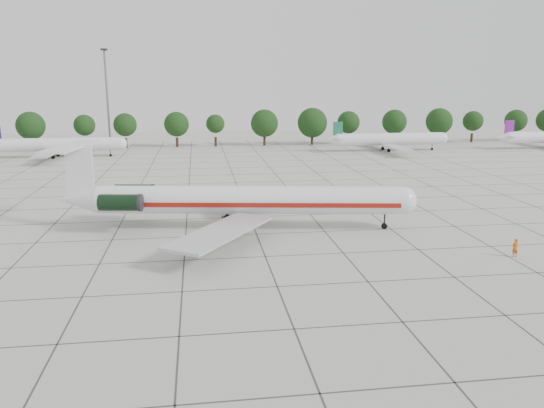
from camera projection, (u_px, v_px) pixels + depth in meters
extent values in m
plane|color=#B8B8B0|center=(256.00, 234.00, 60.46)|extent=(260.00, 260.00, 0.00)
cube|color=#383838|center=(245.00, 205.00, 74.93)|extent=(170.00, 170.00, 0.02)
cylinder|color=silver|center=(250.00, 200.00, 62.08)|extent=(35.77, 8.74, 3.27)
sphere|color=silver|center=(403.00, 200.00, 61.82)|extent=(3.27, 3.27, 3.27)
cone|color=silver|center=(78.00, 199.00, 62.38)|extent=(5.40, 4.00, 3.27)
cube|color=maroon|center=(251.00, 199.00, 63.75)|extent=(34.29, 5.41, 0.55)
cube|color=maroon|center=(249.00, 205.00, 60.52)|extent=(34.29, 5.41, 0.55)
cube|color=#B7BABC|center=(235.00, 195.00, 71.11)|extent=(8.51, 15.55, 0.30)
cube|color=#B7BABC|center=(221.00, 232.00, 53.73)|extent=(12.08, 14.89, 0.30)
cube|color=black|center=(133.00, 193.00, 64.40)|extent=(2.35, 1.61, 0.25)
cylinder|color=black|center=(135.00, 192.00, 65.07)|extent=(4.99, 2.60, 1.88)
cube|color=black|center=(122.00, 201.00, 60.05)|extent=(2.35, 1.61, 0.25)
cylinder|color=black|center=(121.00, 203.00, 59.38)|extent=(4.99, 2.60, 1.88)
cube|color=silver|center=(80.00, 170.00, 61.59)|extent=(3.18, 0.76, 5.95)
cube|color=silver|center=(72.00, 146.00, 60.97)|extent=(4.77, 12.21, 0.22)
cylinder|color=black|center=(384.00, 221.00, 62.42)|extent=(0.23, 0.23, 1.88)
cylinder|color=black|center=(384.00, 226.00, 62.55)|extent=(0.73, 0.38, 0.69)
cylinder|color=black|center=(227.00, 213.00, 65.13)|extent=(0.27, 0.27, 1.78)
cylinder|color=black|center=(227.00, 219.00, 65.31)|extent=(1.07, 0.74, 0.99)
cylinder|color=black|center=(223.00, 223.00, 60.11)|extent=(0.27, 0.27, 1.78)
cylinder|color=black|center=(223.00, 230.00, 60.29)|extent=(1.07, 0.74, 0.99)
imported|color=#C4560B|center=(515.00, 248.00, 52.48)|extent=(0.73, 0.52, 1.88)
cylinder|color=silver|center=(59.00, 144.00, 120.60)|extent=(27.20, 3.00, 3.00)
cube|color=#B7BABC|center=(55.00, 150.00, 120.74)|extent=(3.50, 27.20, 0.25)
cylinder|color=black|center=(58.00, 155.00, 123.18)|extent=(0.80, 0.45, 0.80)
cylinder|color=black|center=(53.00, 157.00, 118.93)|extent=(0.80, 0.45, 0.80)
cylinder|color=silver|center=(390.00, 139.00, 131.97)|extent=(27.20, 3.00, 3.00)
cube|color=#B7BABC|center=(386.00, 144.00, 132.10)|extent=(3.50, 27.20, 0.25)
cube|color=#156245|center=(338.00, 129.00, 129.55)|extent=(2.40, 0.25, 3.60)
cylinder|color=black|center=(383.00, 148.00, 134.54)|extent=(0.80, 0.45, 0.80)
cylinder|color=black|center=(389.00, 151.00, 130.29)|extent=(0.80, 0.45, 0.80)
cube|color=#781A8F|center=(509.00, 127.00, 134.33)|extent=(2.40, 0.25, 3.60)
cylinder|color=#332114|center=(33.00, 144.00, 135.62)|extent=(0.70, 0.70, 2.50)
sphere|color=black|center=(31.00, 126.00, 134.55)|extent=(7.15, 7.15, 7.15)
cylinder|color=#332114|center=(86.00, 144.00, 137.41)|extent=(0.70, 0.70, 2.50)
sphere|color=black|center=(84.00, 125.00, 136.34)|extent=(5.43, 5.43, 5.43)
cylinder|color=#332114|center=(126.00, 143.00, 138.80)|extent=(0.70, 0.70, 2.50)
sphere|color=black|center=(125.00, 125.00, 137.72)|extent=(5.99, 5.99, 5.99)
cylinder|color=#332114|center=(177.00, 142.00, 140.59)|extent=(0.70, 0.70, 2.50)
sphere|color=black|center=(176.00, 124.00, 139.51)|extent=(6.50, 6.50, 6.50)
cylinder|color=#332114|center=(216.00, 142.00, 141.97)|extent=(0.70, 0.70, 2.50)
sphere|color=black|center=(215.00, 124.00, 140.90)|extent=(4.93, 4.93, 4.93)
cylinder|color=#332114|center=(264.00, 141.00, 143.76)|extent=(0.70, 0.70, 2.50)
sphere|color=black|center=(264.00, 123.00, 142.69)|extent=(7.40, 7.40, 7.40)
cylinder|color=#332114|center=(312.00, 140.00, 145.55)|extent=(0.70, 0.70, 2.50)
sphere|color=black|center=(312.00, 123.00, 144.48)|extent=(8.08, 8.08, 8.08)
cylinder|color=#332114|center=(348.00, 140.00, 146.93)|extent=(0.70, 0.70, 2.50)
sphere|color=black|center=(349.00, 122.00, 145.86)|extent=(6.17, 6.17, 6.17)
cylinder|color=#332114|center=(394.00, 139.00, 148.72)|extent=(0.70, 0.70, 2.50)
sphere|color=black|center=(394.00, 122.00, 147.65)|extent=(6.82, 6.82, 6.82)
cylinder|color=#332114|center=(438.00, 138.00, 150.51)|extent=(0.70, 0.70, 2.50)
sphere|color=black|center=(439.00, 121.00, 149.44)|extent=(7.44, 7.44, 7.44)
cylinder|color=#332114|center=(472.00, 138.00, 151.90)|extent=(0.70, 0.70, 2.50)
sphere|color=black|center=(473.00, 121.00, 150.82)|extent=(5.66, 5.66, 5.66)
cylinder|color=#332114|center=(514.00, 137.00, 153.69)|extent=(0.70, 0.70, 2.50)
sphere|color=black|center=(516.00, 121.00, 152.61)|extent=(6.25, 6.25, 6.25)
cylinder|color=slate|center=(107.00, 99.00, 142.31)|extent=(0.56, 0.56, 25.00)
cube|color=black|center=(104.00, 49.00, 139.44)|extent=(1.60, 1.60, 0.50)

